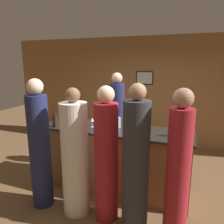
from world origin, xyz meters
name	(u,v)px	position (x,y,z in m)	size (l,w,h in m)	color
ground_plane	(115,188)	(0.00, 0.00, 0.00)	(14.00, 14.00, 0.00)	brown
back_wall	(147,91)	(0.00, 2.45, 1.40)	(8.00, 0.08, 2.80)	olive
bar_counter	(115,159)	(0.00, 0.00, 0.54)	(2.51, 0.74, 1.08)	brown
bartender	(117,125)	(-0.23, 0.73, 0.93)	(0.30, 0.30, 1.96)	#1E234C
guest_0	(106,159)	(0.14, -0.73, 0.88)	(0.32, 0.32, 1.86)	maroon
guest_1	(136,166)	(0.56, -0.81, 0.90)	(0.33, 0.33, 1.92)	#2D2D33
guest_2	(178,171)	(1.07, -0.78, 0.90)	(0.28, 0.28, 1.88)	maroon
guest_3	(40,148)	(-0.89, -0.80, 0.92)	(0.31, 0.31, 1.93)	#1E234C
guest_4	(75,158)	(-0.32, -0.76, 0.84)	(0.38, 0.38, 1.83)	silver
wine_bottle_0	(137,119)	(0.29, 0.31, 1.20)	(0.08, 0.08, 0.29)	black
wine_bottle_1	(181,129)	(1.04, -0.04, 1.19)	(0.08, 0.08, 0.28)	black
wine_bottle_2	(55,121)	(-0.98, -0.27, 1.19)	(0.08, 0.08, 0.28)	black
ice_bucket	(115,122)	(-0.03, 0.07, 1.16)	(0.20, 0.20, 0.16)	#9E9993
wine_glass_0	(68,118)	(-0.86, -0.06, 1.20)	(0.08, 0.08, 0.15)	silver
wine_glass_1	(73,119)	(-0.69, -0.18, 1.22)	(0.07, 0.07, 0.19)	silver
wine_glass_2	(108,125)	(-0.03, -0.24, 1.21)	(0.08, 0.08, 0.16)	silver
wine_glass_3	(80,118)	(-0.65, 0.01, 1.20)	(0.08, 0.08, 0.15)	silver
wine_glass_4	(92,120)	(-0.39, -0.06, 1.21)	(0.06, 0.06, 0.16)	silver
wine_glass_5	(103,123)	(-0.14, -0.15, 1.20)	(0.08, 0.08, 0.16)	silver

